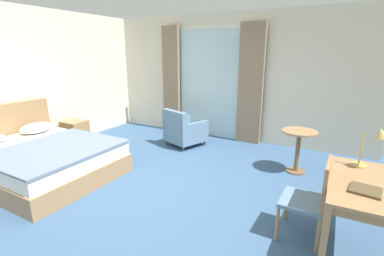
% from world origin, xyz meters
% --- Properties ---
extents(ground, '(6.55, 6.63, 0.10)m').
position_xyz_m(ground, '(0.00, 0.00, -0.05)').
color(ground, '#38567A').
extents(wall_back, '(6.15, 0.12, 2.78)m').
position_xyz_m(wall_back, '(0.00, 3.06, 1.39)').
color(wall_back, beige).
rests_on(wall_back, ground).
extents(wall_left, '(0.12, 6.23, 2.78)m').
position_xyz_m(wall_left, '(-3.02, 0.00, 1.39)').
color(wall_left, beige).
rests_on(wall_left, ground).
extents(balcony_glass_door, '(1.55, 0.02, 2.44)m').
position_xyz_m(balcony_glass_door, '(-0.43, 2.98, 1.22)').
color(balcony_glass_door, silver).
rests_on(balcony_glass_door, ground).
extents(curtain_panel_left, '(0.43, 0.10, 2.54)m').
position_xyz_m(curtain_panel_left, '(-1.43, 2.88, 1.27)').
color(curtain_panel_left, '#897056').
rests_on(curtain_panel_left, ground).
extents(curtain_panel_right, '(0.53, 0.10, 2.54)m').
position_xyz_m(curtain_panel_right, '(0.56, 2.88, 1.27)').
color(curtain_panel_right, '#897056').
rests_on(curtain_panel_right, ground).
extents(bed, '(2.25, 1.79, 1.06)m').
position_xyz_m(bed, '(-1.85, -0.40, 0.29)').
color(bed, '#9E754C').
rests_on(bed, ground).
extents(nightstand, '(0.45, 0.42, 0.52)m').
position_xyz_m(nightstand, '(-2.67, 0.94, 0.26)').
color(nightstand, '#9E754C').
rests_on(nightstand, ground).
extents(writing_desk, '(0.56, 1.25, 0.72)m').
position_xyz_m(writing_desk, '(2.56, 0.12, 0.63)').
color(writing_desk, '#9E754C').
rests_on(writing_desk, ground).
extents(desk_chair, '(0.45, 0.48, 0.91)m').
position_xyz_m(desk_chair, '(2.16, 0.01, 0.50)').
color(desk_chair, slate).
rests_on(desk_chair, ground).
extents(desk_lamp, '(0.33, 0.22, 0.49)m').
position_xyz_m(desk_lamp, '(2.68, 0.51, 1.05)').
color(desk_lamp, tan).
rests_on(desk_lamp, writing_desk).
extents(closed_book, '(0.29, 0.28, 0.02)m').
position_xyz_m(closed_book, '(2.60, -0.11, 0.73)').
color(closed_book, brown).
rests_on(closed_book, writing_desk).
extents(armchair_by_window, '(0.88, 0.90, 0.79)m').
position_xyz_m(armchair_by_window, '(-0.57, 2.00, 0.33)').
color(armchair_by_window, slate).
rests_on(armchair_by_window, ground).
extents(round_cafe_table, '(0.56, 0.56, 0.72)m').
position_xyz_m(round_cafe_table, '(1.77, 1.73, 0.52)').
color(round_cafe_table, '#9E754C').
rests_on(round_cafe_table, ground).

